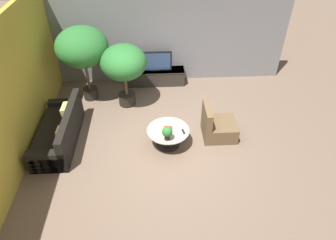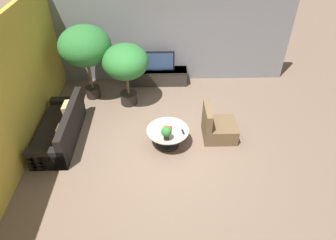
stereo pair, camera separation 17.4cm
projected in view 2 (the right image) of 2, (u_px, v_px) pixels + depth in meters
The scene contains 13 objects.
ground_plane at pixel (169, 147), 7.16m from camera, with size 24.00×24.00×0.00m, color brown.
back_wall_stone at pixel (166, 33), 8.80m from camera, with size 7.40×0.12×3.00m, color slate.
side_wall_left at pixel (15, 91), 6.33m from camera, with size 0.12×7.40×3.00m, color gold.
media_console at pixel (158, 76), 9.31m from camera, with size 1.83×0.50×0.47m.
television at pixel (157, 61), 8.99m from camera, with size 1.03×0.13×0.60m.
coffee_table at pixel (168, 134), 7.04m from camera, with size 1.00×1.00×0.46m.
couch_by_wall at pixel (61, 130), 7.23m from camera, with size 0.84×2.12×0.84m.
armchair_wicker at pixel (217, 128), 7.30m from camera, with size 0.80×0.76×0.86m.
potted_palm_tall at pixel (85, 47), 7.91m from camera, with size 1.39×1.39×2.13m.
potted_palm_corner at pixel (126, 64), 7.84m from camera, with size 1.22×1.22×1.76m.
potted_plant_tabletop at pixel (166, 132), 6.58m from camera, with size 0.23×0.23×0.33m.
book_stack at pixel (167, 129), 6.93m from camera, with size 0.24×0.29×0.05m.
remote_black at pixel (183, 132), 6.88m from camera, with size 0.04×0.16×0.02m, color black.
Camera 2 is at (-0.15, -5.23, 4.94)m, focal length 32.00 mm.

